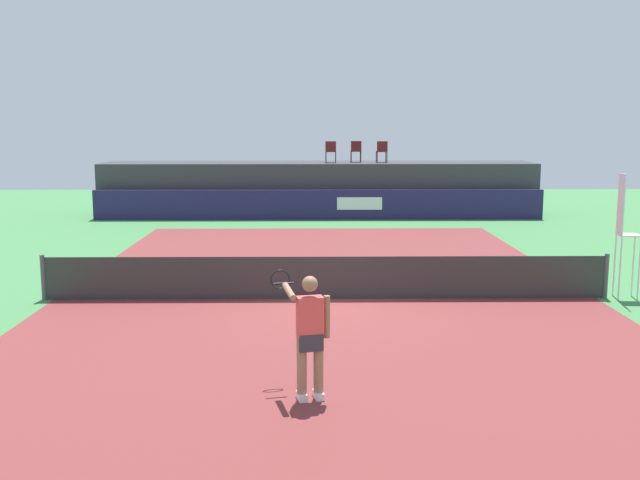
# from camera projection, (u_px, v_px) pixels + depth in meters

# --- Properties ---
(ground_plane) EXTENTS (48.00, 48.00, 0.00)m
(ground_plane) POSITION_uv_depth(u_px,v_px,m) (324.00, 272.00, 19.28)
(ground_plane) COLOR #3D7A42
(court_inner) EXTENTS (12.00, 22.00, 0.00)m
(court_inner) POSITION_uv_depth(u_px,v_px,m) (326.00, 299.00, 16.32)
(court_inner) COLOR maroon
(court_inner) RESTS_ON ground
(sponsor_wall) EXTENTS (18.00, 0.22, 1.20)m
(sponsor_wall) POSITION_uv_depth(u_px,v_px,m) (319.00, 205.00, 29.55)
(sponsor_wall) COLOR #231E4C
(sponsor_wall) RESTS_ON ground
(spectator_platform) EXTENTS (18.00, 2.80, 2.20)m
(spectator_platform) POSITION_uv_depth(u_px,v_px,m) (318.00, 188.00, 31.25)
(spectator_platform) COLOR #38383D
(spectator_platform) RESTS_ON ground
(spectator_chair_far_left) EXTENTS (0.46, 0.46, 0.89)m
(spectator_chair_far_left) POSITION_uv_depth(u_px,v_px,m) (331.00, 151.00, 30.70)
(spectator_chair_far_left) COLOR #561919
(spectator_chair_far_left) RESTS_ON spectator_platform
(spectator_chair_left) EXTENTS (0.45, 0.45, 0.89)m
(spectator_chair_left) POSITION_uv_depth(u_px,v_px,m) (356.00, 150.00, 31.11)
(spectator_chair_left) COLOR #561919
(spectator_chair_left) RESTS_ON spectator_platform
(spectator_chair_center) EXTENTS (0.45, 0.45, 0.89)m
(spectator_chair_center) POSITION_uv_depth(u_px,v_px,m) (382.00, 151.00, 30.77)
(spectator_chair_center) COLOR #561919
(spectator_chair_center) RESTS_ON spectator_platform
(umpire_chair) EXTENTS (0.48, 0.48, 2.76)m
(umpire_chair) POSITION_uv_depth(u_px,v_px,m) (624.00, 227.00, 16.16)
(umpire_chair) COLOR white
(umpire_chair) RESTS_ON ground
(tennis_net) EXTENTS (12.40, 0.02, 0.95)m
(tennis_net) POSITION_uv_depth(u_px,v_px,m) (326.00, 278.00, 16.24)
(tennis_net) COLOR #2D2D2D
(tennis_net) RESTS_ON ground
(net_post_near) EXTENTS (0.10, 0.10, 1.00)m
(net_post_near) POSITION_uv_depth(u_px,v_px,m) (43.00, 277.00, 16.16)
(net_post_near) COLOR #4C4C51
(net_post_near) RESTS_ON ground
(net_post_far) EXTENTS (0.10, 0.10, 1.00)m
(net_post_far) POSITION_uv_depth(u_px,v_px,m) (606.00, 276.00, 16.32)
(net_post_far) COLOR #4C4C51
(net_post_far) RESTS_ON ground
(tennis_player) EXTENTS (0.88, 1.12, 1.77)m
(tennis_player) POSITION_uv_depth(u_px,v_px,m) (309.00, 333.00, 10.28)
(tennis_player) COLOR white
(tennis_player) RESTS_ON court_inner
(tennis_ball) EXTENTS (0.07, 0.07, 0.07)m
(tennis_ball) POSITION_uv_depth(u_px,v_px,m) (217.00, 262.00, 20.46)
(tennis_ball) COLOR #D8EA33
(tennis_ball) RESTS_ON court_inner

